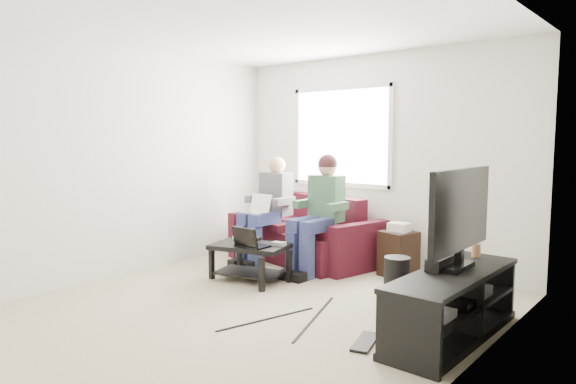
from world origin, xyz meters
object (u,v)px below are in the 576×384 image
Objects in this scene: tv_stand at (453,308)px; subwoofer at (397,286)px; sofa at (307,238)px; end_table at (399,252)px; tv at (460,213)px; coffee_table at (250,254)px.

tv_stand is 0.61m from subwoofer.
sofa reaches higher than end_table.
end_table is (-0.61, 1.20, 0.01)m from subwoofer.
sofa reaches higher than tv_stand.
end_table is at bearing 132.89° from tv.
coffee_table is 1.79m from subwoofer.
sofa is 2.74m from tv_stand.
tv_stand reaches higher than subwoofer.
end_table is (-1.19, 1.38, 0.04)m from tv_stand.
subwoofer is 1.34m from end_table.
tv is (-0.00, 0.10, 0.75)m from tv_stand.
subwoofer is at bearing 171.96° from tv.
tv is 0.94m from subwoofer.
sofa reaches higher than subwoofer.
subwoofer reaches higher than coffee_table.
coffee_table is at bearing 176.23° from tv_stand.
tv is at bearing 91.47° from tv_stand.
sofa is at bearing -174.90° from end_table.
tv is at bearing -1.37° from coffee_table.
sofa is at bearing 149.37° from subwoofer.
sofa is at bearing 154.20° from tv.
tv reaches higher than end_table.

